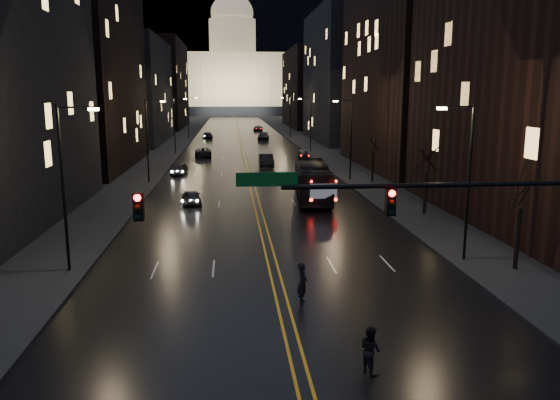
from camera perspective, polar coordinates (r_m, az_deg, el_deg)
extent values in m
plane|color=black|center=(21.35, 1.49, -15.30)|extent=(900.00, 900.00, 0.00)
cube|color=black|center=(149.31, -4.44, 7.34)|extent=(20.00, 320.00, 0.02)
cube|color=black|center=(149.75, -9.85, 7.25)|extent=(8.00, 320.00, 0.16)
cube|color=black|center=(150.18, 0.95, 7.42)|extent=(8.00, 320.00, 0.16)
cube|color=orange|center=(149.31, -4.44, 7.35)|extent=(0.62, 320.00, 0.01)
cube|color=black|center=(75.49, -20.24, 13.80)|extent=(12.00, 30.00, 28.00)
cube|color=black|center=(112.56, -15.14, 10.91)|extent=(12.00, 34.00, 20.00)
cube|color=black|center=(160.11, -12.26, 11.67)|extent=(12.00, 40.00, 24.00)
cube|color=black|center=(45.50, 26.25, 13.11)|extent=(12.00, 26.00, 24.00)
cube|color=black|center=(73.45, 13.95, 18.16)|extent=(12.00, 30.00, 38.00)
cube|color=black|center=(113.47, 6.72, 12.72)|extent=(12.00, 34.00, 26.00)
cube|color=black|center=(160.70, 3.10, 11.54)|extent=(12.00, 40.00, 22.00)
cube|color=black|center=(405.06, 0.79, 18.88)|extent=(520.00, 60.00, 130.00)
cube|color=black|center=(269.11, -4.87, 9.38)|extent=(90.00, 50.00, 4.00)
cube|color=#DFC081|center=(269.09, -4.92, 12.36)|extent=(80.00, 36.00, 24.00)
cylinder|color=#D5BA89|center=(270.31, -4.99, 16.60)|extent=(22.00, 22.00, 16.00)
ellipsoid|color=#D5BA89|center=(271.61, -5.03, 18.91)|extent=(20.00, 20.00, 17.00)
cylinder|color=black|center=(20.79, 16.82, 1.52)|extent=(12.00, 0.18, 0.18)
cube|color=black|center=(19.65, -14.56, -0.68)|extent=(0.35, 0.30, 1.00)
cube|color=black|center=(20.23, 11.46, -0.21)|extent=(0.35, 0.30, 1.00)
sphere|color=#FF0705|center=(19.41, -14.70, 0.23)|extent=(0.24, 0.24, 0.24)
sphere|color=#FF0705|center=(20.00, 11.65, 0.67)|extent=(0.24, 0.24, 0.24)
cube|color=#053F14|center=(19.27, -1.37, 2.17)|extent=(2.20, 0.06, 0.50)
cylinder|color=black|center=(32.29, 19.11, 1.56)|extent=(0.16, 0.16, 9.00)
cylinder|color=black|center=(31.54, 18.10, 9.27)|extent=(1.80, 0.10, 0.10)
cube|color=#E5C589|center=(31.20, 16.55, 9.16)|extent=(0.50, 0.25, 0.15)
cylinder|color=black|center=(30.68, -21.70, 0.92)|extent=(0.16, 0.16, 9.00)
cylinder|color=black|center=(30.04, -20.62, 9.06)|extent=(1.80, 0.10, 0.10)
cube|color=#E5C589|center=(29.82, -18.91, 8.96)|extent=(0.50, 0.25, 0.15)
cylinder|color=black|center=(60.68, 7.43, 6.23)|extent=(0.16, 0.16, 9.00)
cylinder|color=black|center=(60.29, 6.68, 10.31)|extent=(1.80, 0.10, 0.10)
cube|color=#E5C589|center=(60.11, 5.82, 10.23)|extent=(0.50, 0.25, 0.15)
cylinder|color=black|center=(59.84, -13.71, 5.94)|extent=(0.16, 0.16, 9.00)
cylinder|color=black|center=(59.51, -13.03, 10.09)|extent=(1.80, 0.10, 0.10)
cube|color=#E5C589|center=(59.40, -12.16, 10.03)|extent=(0.50, 0.25, 0.15)
cylinder|color=black|center=(90.12, 3.23, 7.83)|extent=(0.16, 0.16, 9.00)
cylinder|color=black|center=(89.86, 2.68, 10.57)|extent=(1.80, 0.10, 0.10)
cube|color=#E5C589|center=(89.74, 2.10, 10.51)|extent=(0.50, 0.25, 0.15)
cylinder|color=black|center=(89.56, -10.96, 7.63)|extent=(0.16, 0.16, 9.00)
cylinder|color=black|center=(89.34, -10.48, 10.40)|extent=(1.80, 0.10, 0.10)
cube|color=#E5C589|center=(89.27, -9.89, 10.36)|extent=(0.50, 0.25, 0.15)
cylinder|color=black|center=(119.84, 1.09, 8.63)|extent=(0.16, 0.16, 9.00)
cylinder|color=black|center=(119.64, 0.66, 10.69)|extent=(1.80, 0.10, 0.10)
cube|color=#E5C589|center=(119.55, 0.23, 10.64)|extent=(0.50, 0.25, 0.15)
cylinder|color=black|center=(119.42, -9.58, 8.47)|extent=(0.16, 0.16, 9.00)
cylinder|color=black|center=(119.25, -9.21, 10.55)|extent=(1.80, 0.10, 0.10)
cube|color=#E5C589|center=(119.20, -8.76, 10.51)|extent=(0.50, 0.25, 0.15)
cylinder|color=black|center=(31.98, 23.54, -3.88)|extent=(0.24, 0.24, 3.50)
cylinder|color=black|center=(44.43, 14.93, 0.64)|extent=(0.24, 0.24, 3.50)
cylinder|color=black|center=(59.52, 9.66, 3.41)|extent=(0.24, 0.24, 3.50)
imported|color=black|center=(49.78, 3.40, 2.00)|extent=(3.94, 12.31, 3.37)
imported|color=black|center=(48.17, -9.23, 0.34)|extent=(2.08, 4.08, 1.33)
imported|color=black|center=(65.90, -10.52, 3.17)|extent=(1.82, 4.29, 1.38)
imported|color=black|center=(84.56, -8.05, 4.98)|extent=(2.74, 5.47, 1.49)
imported|color=black|center=(120.12, -7.57, 6.72)|extent=(2.55, 4.96, 1.38)
imported|color=black|center=(72.34, -1.46, 4.16)|extent=(1.79, 5.12, 1.68)
imported|color=black|center=(80.86, 2.42, 4.80)|extent=(2.21, 4.47, 1.47)
imported|color=black|center=(114.37, -1.75, 6.66)|extent=(2.82, 5.71, 1.60)
imported|color=black|center=(143.26, -2.31, 7.49)|extent=(2.72, 5.20, 1.40)
imported|color=black|center=(25.23, 2.36, -8.68)|extent=(0.59, 0.78, 1.93)
imported|color=black|center=(19.62, 9.41, -15.18)|extent=(0.75, 0.94, 1.70)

